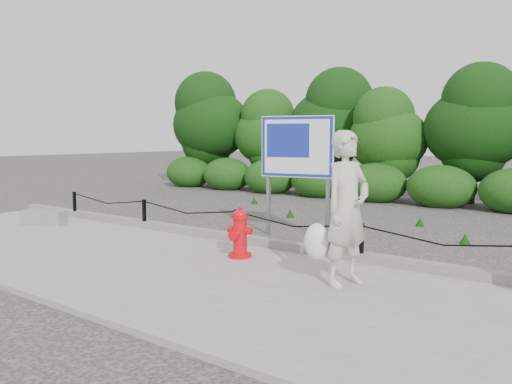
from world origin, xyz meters
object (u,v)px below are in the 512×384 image
Objects in this scene: concrete_block at (44,217)px; fire_hydrant at (240,233)px; advertising_sign at (297,152)px; pedestrian at (345,211)px.

fire_hydrant is at bearing 1.60° from concrete_block.
advertising_sign reaches higher than concrete_block.
concrete_block is 5.73m from advertising_sign.
fire_hydrant is 2.19m from pedestrian.
concrete_block is 0.40× the size of advertising_sign.
pedestrian is at bearing -18.35° from fire_hydrant.
pedestrian is 0.84× the size of advertising_sign.
fire_hydrant is at bearing -90.78° from advertising_sign.
pedestrian is at bearing -1.74° from concrete_block.
concrete_block is (-7.50, 0.23, -0.81)m from pedestrian.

